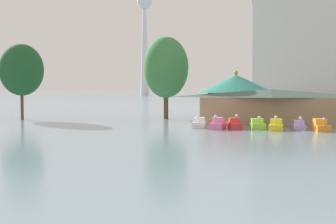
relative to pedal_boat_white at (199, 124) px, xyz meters
The scene contains 13 objects.
pedal_boat_white is the anchor object (origin of this frame).
pedal_boat_pink 2.78m from the pedal_boat_white, 27.99° to the right, with size 1.86×3.01×1.80m.
pedal_boat_red 4.55m from the pedal_boat_white, 11.07° to the right, with size 2.02×2.84×1.87m.
pedal_boat_lime 7.17m from the pedal_boat_white, ahead, with size 2.08×2.96×1.66m.
pedal_boat_yellow 9.44m from the pedal_boat_white, ahead, with size 1.82×3.08×1.80m.
pedal_boat_lavender 12.05m from the pedal_boat_white, ahead, with size 1.57×2.44×1.64m.
pedal_boat_orange 14.41m from the pedal_boat_white, ahead, with size 2.02×2.93×1.65m.
boathouse 11.18m from the pedal_boat_white, 36.04° to the left, with size 20.12×6.41×4.84m.
green_roof_pavilion 21.45m from the pedal_boat_white, 80.65° to the left, with size 13.12×13.12×7.94m.
shoreline_tree_tall_left 31.73m from the pedal_boat_white, 162.59° to the left, with size 6.87×6.87×11.94m.
shoreline_tree_mid 19.20m from the pedal_boat_white, 115.57° to the left, with size 7.31×7.31×13.30m.
background_building_block 64.33m from the pedal_boat_white, 71.03° to the left, with size 30.48×16.47×26.70m.
distant_broadcast_tower 269.99m from the pedal_boat_white, 106.03° to the left, with size 10.63×10.63×133.83m.
Camera 1 is at (15.93, -21.23, 4.90)m, focal length 48.26 mm.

